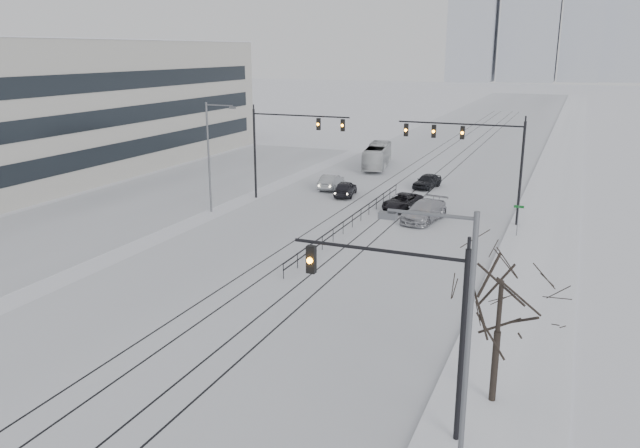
{
  "coord_description": "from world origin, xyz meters",
  "views": [
    {
      "loc": [
        15.24,
        -12.99,
        13.05
      ],
      "look_at": [
        1.74,
        19.42,
        3.2
      ],
      "focal_mm": 35.0,
      "sensor_mm": 36.0,
      "label": 1
    }
  ],
  "objects_px": {
    "bare_tree": "(501,294)",
    "box_truck": "(377,156)",
    "sedan_sb_outer": "(331,182)",
    "traffic_mast_near": "(415,313)",
    "sedan_sb_inner": "(345,189)",
    "sedan_nb_right": "(424,211)",
    "sedan_nb_front": "(402,202)",
    "sedan_nb_far": "(427,181)"
  },
  "relations": [
    {
      "from": "sedan_nb_right",
      "to": "traffic_mast_near",
      "type": "bearing_deg",
      "value": -68.04
    },
    {
      "from": "bare_tree",
      "to": "sedan_sb_outer",
      "type": "height_order",
      "value": "bare_tree"
    },
    {
      "from": "sedan_sb_outer",
      "to": "sedan_sb_inner",
      "type": "bearing_deg",
      "value": 130.9
    },
    {
      "from": "traffic_mast_near",
      "to": "box_truck",
      "type": "distance_m",
      "value": 51.5
    },
    {
      "from": "sedan_nb_front",
      "to": "sedan_nb_right",
      "type": "bearing_deg",
      "value": -39.5
    },
    {
      "from": "sedan_nb_right",
      "to": "sedan_nb_front",
      "type": "bearing_deg",
      "value": 140.29
    },
    {
      "from": "sedan_nb_front",
      "to": "sedan_nb_far",
      "type": "bearing_deg",
      "value": 99.64
    },
    {
      "from": "sedan_sb_inner",
      "to": "sedan_nb_far",
      "type": "relative_size",
      "value": 1.03
    },
    {
      "from": "sedan_sb_inner",
      "to": "sedan_sb_outer",
      "type": "bearing_deg",
      "value": -54.79
    },
    {
      "from": "bare_tree",
      "to": "sedan_nb_far",
      "type": "distance_m",
      "value": 38.81
    },
    {
      "from": "sedan_sb_outer",
      "to": "box_truck",
      "type": "bearing_deg",
      "value": -96.97
    },
    {
      "from": "traffic_mast_near",
      "to": "box_truck",
      "type": "bearing_deg",
      "value": 108.88
    },
    {
      "from": "traffic_mast_near",
      "to": "bare_tree",
      "type": "distance_m",
      "value": 3.85
    },
    {
      "from": "sedan_nb_front",
      "to": "box_truck",
      "type": "height_order",
      "value": "box_truck"
    },
    {
      "from": "sedan_sb_outer",
      "to": "box_truck",
      "type": "relative_size",
      "value": 0.45
    },
    {
      "from": "sedan_nb_far",
      "to": "sedan_nb_front",
      "type": "bearing_deg",
      "value": -78.57
    },
    {
      "from": "traffic_mast_near",
      "to": "box_truck",
      "type": "relative_size",
      "value": 0.74
    },
    {
      "from": "sedan_nb_front",
      "to": "sedan_nb_right",
      "type": "distance_m",
      "value": 3.94
    },
    {
      "from": "sedan_sb_inner",
      "to": "sedan_nb_far",
      "type": "distance_m",
      "value": 8.81
    },
    {
      "from": "bare_tree",
      "to": "sedan_sb_outer",
      "type": "bearing_deg",
      "value": 120.82
    },
    {
      "from": "sedan_nb_far",
      "to": "bare_tree",
      "type": "bearing_deg",
      "value": -61.71
    },
    {
      "from": "traffic_mast_near",
      "to": "sedan_nb_front",
      "type": "relative_size",
      "value": 1.5
    },
    {
      "from": "bare_tree",
      "to": "sedan_nb_far",
      "type": "relative_size",
      "value": 1.51
    },
    {
      "from": "sedan_nb_front",
      "to": "box_truck",
      "type": "bearing_deg",
      "value": 123.54
    },
    {
      "from": "sedan_nb_far",
      "to": "box_truck",
      "type": "bearing_deg",
      "value": 143.58
    },
    {
      "from": "sedan_sb_inner",
      "to": "sedan_sb_outer",
      "type": "distance_m",
      "value": 3.33
    },
    {
      "from": "sedan_nb_right",
      "to": "bare_tree",
      "type": "bearing_deg",
      "value": -61.5
    },
    {
      "from": "bare_tree",
      "to": "box_truck",
      "type": "xyz_separation_m",
      "value": [
        -19.04,
        45.63,
        -3.16
      ]
    },
    {
      "from": "bare_tree",
      "to": "sedan_nb_right",
      "type": "height_order",
      "value": "bare_tree"
    },
    {
      "from": "sedan_sb_outer",
      "to": "sedan_nb_right",
      "type": "relative_size",
      "value": 0.78
    },
    {
      "from": "bare_tree",
      "to": "sedan_nb_front",
      "type": "height_order",
      "value": "bare_tree"
    },
    {
      "from": "bare_tree",
      "to": "sedan_nb_front",
      "type": "xyz_separation_m",
      "value": [
        -11.2,
        27.93,
        -3.84
      ]
    },
    {
      "from": "sedan_nb_far",
      "to": "box_truck",
      "type": "height_order",
      "value": "box_truck"
    },
    {
      "from": "bare_tree",
      "to": "sedan_sb_outer",
      "type": "distance_m",
      "value": 38.64
    },
    {
      "from": "sedan_nb_front",
      "to": "sedan_sb_inner",
      "type": "bearing_deg",
      "value": 165.71
    },
    {
      "from": "bare_tree",
      "to": "sedan_sb_inner",
      "type": "height_order",
      "value": "bare_tree"
    },
    {
      "from": "bare_tree",
      "to": "sedan_nb_right",
      "type": "bearing_deg",
      "value": 109.06
    },
    {
      "from": "traffic_mast_near",
      "to": "sedan_sb_inner",
      "type": "height_order",
      "value": "traffic_mast_near"
    },
    {
      "from": "box_truck",
      "to": "sedan_sb_outer",
      "type": "bearing_deg",
      "value": 76.64
    },
    {
      "from": "bare_tree",
      "to": "sedan_nb_far",
      "type": "height_order",
      "value": "bare_tree"
    },
    {
      "from": "traffic_mast_near",
      "to": "sedan_nb_far",
      "type": "relative_size",
      "value": 1.73
    },
    {
      "from": "traffic_mast_near",
      "to": "bare_tree",
      "type": "xyz_separation_m",
      "value": [
        2.41,
        3.0,
        -0.07
      ]
    }
  ]
}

